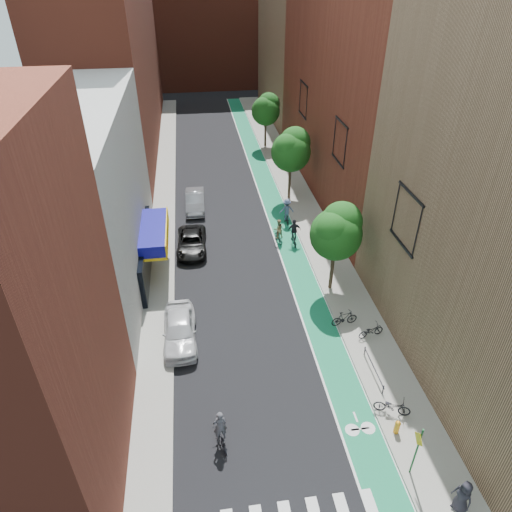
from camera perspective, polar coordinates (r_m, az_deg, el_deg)
name	(u,v)px	position (r m, az deg, el deg)	size (l,w,h in m)	color
ground	(276,422)	(23.98, 2.46, -20.00)	(160.00, 160.00, 0.00)	black
bike_lane	(269,191)	(44.88, 1.58, 8.17)	(2.00, 68.00, 0.01)	#14724A
sidewalk_left	(165,197)	(44.41, -11.36, 7.30)	(2.00, 68.00, 0.15)	gray
sidewalk_right	(294,188)	(45.31, 4.73, 8.42)	(3.00, 68.00, 0.15)	gray
building_left_white	(72,200)	(31.95, -22.04, 6.47)	(8.00, 20.00, 12.00)	silver
building_left_far_red	(110,44)	(57.10, -17.74, 23.89)	(8.00, 36.00, 22.00)	maroon
building_right_mid_red	(362,69)	(43.44, 13.10, 21.84)	(8.00, 28.00, 22.00)	maroon
building_right_far_tan	(299,47)	(66.45, 5.43, 24.59)	(8.00, 20.00, 18.00)	#8C6B4C
building_far_closure	(201,20)	(86.47, -6.94, 27.26)	(30.00, 14.00, 20.00)	maroon
tree_near	(337,231)	(29.36, 10.08, 3.15)	(3.40, 3.36, 6.42)	#332619
tree_mid	(291,149)	(41.49, 4.45, 13.22)	(3.55, 3.53, 6.74)	#332619
tree_far	(266,109)	(54.69, 1.25, 17.93)	(3.30, 3.25, 6.21)	#332619
sign_pole	(417,449)	(21.99, 19.44, -21.80)	(0.13, 0.71, 3.00)	#194C26
parked_car_white	(180,330)	(27.56, -9.53, -9.05)	(1.94, 4.83, 1.65)	silver
parked_car_black	(192,242)	(35.58, -8.05, 1.70)	(2.22, 4.82, 1.34)	black
parked_car_silver	(195,201)	(41.52, -7.62, 6.83)	(1.63, 4.69, 1.54)	gray
cyclist_lead	(220,433)	(22.71, -4.46, -21.23)	(0.91, 1.68, 2.16)	black
cyclist_lane_near	(278,232)	(36.21, 2.80, 2.96)	(0.88, 1.59, 1.95)	black
cyclist_lane_mid	(294,235)	(35.98, 4.80, 2.69)	(1.06, 1.58, 2.14)	black
cyclist_lane_far	(287,212)	(38.76, 3.86, 5.52)	(1.24, 1.48, 2.23)	black
parked_bike_near	(392,406)	(24.67, 16.67, -17.54)	(0.63, 1.81, 0.95)	black
parked_bike_mid	(344,318)	(28.70, 11.00, -7.64)	(0.48, 1.69, 1.02)	black
parked_bike_far	(371,331)	(28.30, 14.17, -9.04)	(0.57, 1.65, 0.86)	black
pedestrian	(463,496)	(22.42, 24.45, -25.68)	(0.85, 0.56, 1.75)	#22212A
fire_hydrant	(397,427)	(24.05, 17.23, -19.70)	(0.28, 0.28, 0.79)	orange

